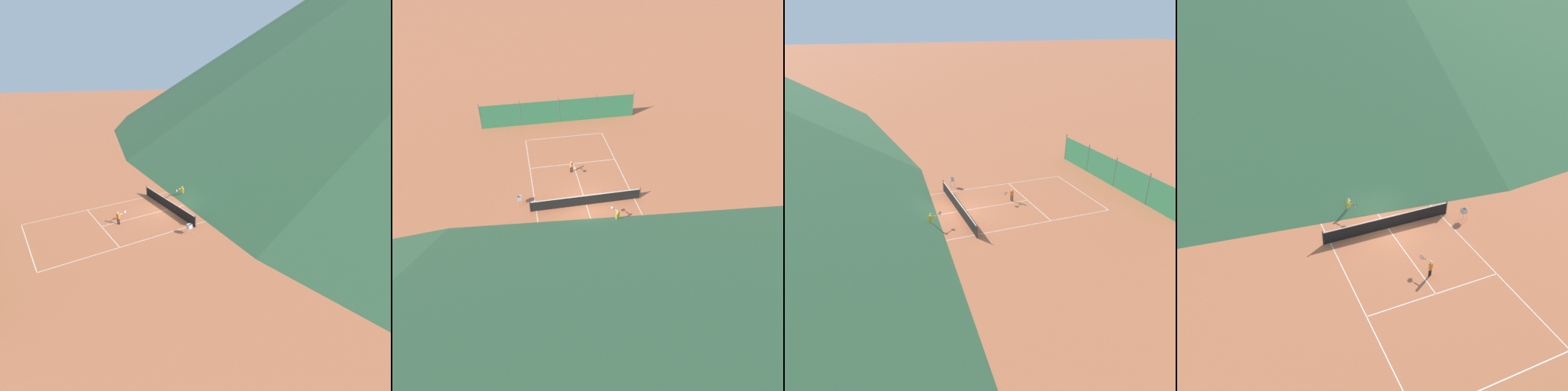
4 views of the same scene
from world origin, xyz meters
TOP-DOWN VIEW (x-y plane):
  - ground_plane at (0.00, 0.00)m, footprint 600.00×600.00m
  - court_line_markings at (0.00, 0.00)m, footprint 8.25×23.85m
  - tennis_net at (0.00, 0.00)m, footprint 9.18×0.08m
  - windscreen_fence_far at (-0.00, 15.50)m, footprint 17.28×0.08m
  - player_near_baseline at (-1.39, 10.10)m, footprint 0.44×1.06m
  - player_far_baseline at (0.37, -4.98)m, footprint 0.44×0.97m
  - player_near_service at (3.02, 8.98)m, footprint 0.54×1.01m
  - player_far_service at (-1.86, 2.68)m, footprint 0.51×1.04m
  - tennis_ball_service_box at (0.94, 4.74)m, footprint 0.07×0.07m
  - tennis_ball_by_net_right at (2.28, 2.14)m, footprint 0.07×0.07m
  - tennis_ball_mid_court at (-3.46, 5.59)m, footprint 0.07×0.07m
  - ball_hopper at (5.30, -1.05)m, footprint 0.36×0.36m
  - alpine_chalet at (-9.75, 43.60)m, footprint 13.00×10.00m

SIDE VIEW (x-z plane):
  - ground_plane at x=0.00m, z-range 0.00..0.00m
  - court_line_markings at x=0.00m, z-range 0.00..0.01m
  - tennis_ball_service_box at x=0.94m, z-range 0.00..0.07m
  - tennis_ball_by_net_right at x=2.28m, z-range 0.00..0.07m
  - tennis_ball_mid_court at x=-3.46m, z-range 0.00..0.07m
  - tennis_net at x=0.00m, z-range -0.03..1.03m
  - player_far_baseline at x=0.37m, z-range 0.10..1.21m
  - ball_hopper at x=5.30m, z-range 0.21..1.10m
  - player_far_service at x=-1.86m, z-range 0.10..1.33m
  - player_near_service at x=3.02m, z-range 0.10..1.36m
  - player_near_baseline at x=-1.39m, z-range 0.11..1.40m
  - windscreen_fence_far at x=0.00m, z-range -0.14..2.76m
  - alpine_chalet at x=-9.75m, z-range 0.22..11.42m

